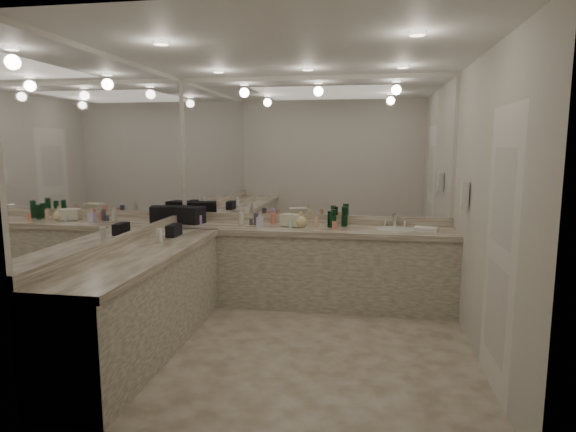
% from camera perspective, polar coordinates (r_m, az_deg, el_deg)
% --- Properties ---
extents(floor, '(3.20, 3.20, 0.00)m').
position_cam_1_polar(floor, '(4.54, 0.65, -15.20)').
color(floor, beige).
rests_on(floor, ground).
extents(ceiling, '(3.20, 3.20, 0.00)m').
position_cam_1_polar(ceiling, '(4.23, 0.72, 19.08)').
color(ceiling, white).
rests_on(ceiling, floor).
extents(wall_back, '(3.20, 0.02, 2.60)m').
position_cam_1_polar(wall_back, '(5.67, 2.97, 3.17)').
color(wall_back, beige).
rests_on(wall_back, floor).
extents(wall_left, '(0.02, 3.00, 2.60)m').
position_cam_1_polar(wall_left, '(4.70, -18.98, 1.64)').
color(wall_left, beige).
rests_on(wall_left, floor).
extents(wall_right, '(0.02, 3.00, 2.60)m').
position_cam_1_polar(wall_right, '(4.25, 22.51, 0.79)').
color(wall_right, beige).
rests_on(wall_right, floor).
extents(vanity_back_base, '(3.20, 0.60, 0.84)m').
position_cam_1_polar(vanity_back_base, '(5.53, 2.55, -6.24)').
color(vanity_back_base, beige).
rests_on(vanity_back_base, floor).
extents(vanity_back_top, '(3.20, 0.64, 0.06)m').
position_cam_1_polar(vanity_back_top, '(5.42, 2.57, -1.66)').
color(vanity_back_top, beige).
rests_on(vanity_back_top, vanity_back_base).
extents(vanity_left_base, '(0.60, 2.40, 0.84)m').
position_cam_1_polar(vanity_left_base, '(4.49, -16.85, -10.08)').
color(vanity_left_base, beige).
rests_on(vanity_left_base, floor).
extents(vanity_left_top, '(0.64, 2.42, 0.06)m').
position_cam_1_polar(vanity_left_top, '(4.37, -16.98, -4.48)').
color(vanity_left_top, beige).
rests_on(vanity_left_top, vanity_left_base).
extents(backsplash_back, '(3.20, 0.04, 0.10)m').
position_cam_1_polar(backsplash_back, '(5.69, 2.92, -0.36)').
color(backsplash_back, beige).
rests_on(backsplash_back, vanity_back_top).
extents(backsplash_left, '(0.04, 3.00, 0.10)m').
position_cam_1_polar(backsplash_left, '(4.74, -18.57, -2.56)').
color(backsplash_left, beige).
rests_on(backsplash_left, vanity_left_top).
extents(mirror_back, '(3.12, 0.01, 1.55)m').
position_cam_1_polar(mirror_back, '(5.63, 3.00, 7.98)').
color(mirror_back, white).
rests_on(mirror_back, wall_back).
extents(mirror_left, '(0.01, 2.92, 1.55)m').
position_cam_1_polar(mirror_left, '(4.67, -19.13, 7.44)').
color(mirror_left, white).
rests_on(mirror_left, wall_left).
extents(sink, '(0.44, 0.44, 0.03)m').
position_cam_1_polar(sink, '(5.40, 12.65, -1.63)').
color(sink, white).
rests_on(sink, vanity_back_top).
extents(faucet, '(0.24, 0.16, 0.14)m').
position_cam_1_polar(faucet, '(5.59, 12.56, -0.50)').
color(faucet, silver).
rests_on(faucet, vanity_back_top).
extents(wall_phone, '(0.06, 0.10, 0.24)m').
position_cam_1_polar(wall_phone, '(4.92, 20.21, 2.45)').
color(wall_phone, white).
rests_on(wall_phone, wall_right).
extents(door, '(0.02, 0.82, 2.10)m').
position_cam_1_polar(door, '(3.81, 23.79, -3.92)').
color(door, white).
rests_on(door, wall_right).
extents(black_toiletry_bag, '(0.39, 0.30, 0.20)m').
position_cam_1_polar(black_toiletry_bag, '(5.79, -11.68, 0.11)').
color(black_toiletry_bag, black).
rests_on(black_toiletry_bag, vanity_back_top).
extents(black_bag_spill, '(0.10, 0.21, 0.12)m').
position_cam_1_polar(black_bag_spill, '(5.02, -13.37, -1.68)').
color(black_bag_spill, black).
rests_on(black_bag_spill, vanity_left_top).
extents(cream_cosmetic_case, '(0.26, 0.19, 0.13)m').
position_cam_1_polar(cream_cosmetic_case, '(5.45, 0.40, -0.55)').
color(cream_cosmetic_case, beige).
rests_on(cream_cosmetic_case, vanity_back_top).
extents(hand_towel, '(0.27, 0.21, 0.04)m').
position_cam_1_polar(hand_towel, '(5.39, 16.02, -1.50)').
color(hand_towel, white).
rests_on(hand_towel, vanity_back_top).
extents(lotion_left, '(0.06, 0.06, 0.13)m').
position_cam_1_polar(lotion_left, '(4.70, -15.01, -2.32)').
color(lotion_left, white).
rests_on(lotion_left, vanity_left_top).
extents(soap_bottle_a, '(0.10, 0.10, 0.20)m').
position_cam_1_polar(soap_bottle_a, '(5.58, -5.55, -0.06)').
color(soap_bottle_a, beige).
rests_on(soap_bottle_a, vanity_back_top).
extents(soap_bottle_b, '(0.08, 0.08, 0.17)m').
position_cam_1_polar(soap_bottle_b, '(5.43, -3.34, -0.42)').
color(soap_bottle_b, silver).
rests_on(soap_bottle_b, vanity_back_top).
extents(soap_bottle_c, '(0.16, 0.16, 0.18)m').
position_cam_1_polar(soap_bottle_c, '(5.39, 1.51, -0.40)').
color(soap_bottle_c, beige).
rests_on(soap_bottle_c, vanity_back_top).
extents(green_bottle_0, '(0.06, 0.06, 0.19)m').
position_cam_1_polar(green_bottle_0, '(5.54, 5.42, -0.19)').
color(green_bottle_0, '#144C28').
rests_on(green_bottle_0, vanity_back_top).
extents(green_bottle_1, '(0.06, 0.06, 0.18)m').
position_cam_1_polar(green_bottle_1, '(5.42, 5.03, -0.38)').
color(green_bottle_1, '#144C28').
rests_on(green_bottle_1, vanity_back_top).
extents(green_bottle_2, '(0.07, 0.07, 0.22)m').
position_cam_1_polar(green_bottle_2, '(5.52, 6.72, -0.06)').
color(green_bottle_2, '#144C28').
rests_on(green_bottle_2, vanity_back_top).
extents(amenity_bottle_0, '(0.04, 0.04, 0.07)m').
position_cam_1_polar(amenity_bottle_0, '(5.59, -4.40, -0.71)').
color(amenity_bottle_0, '#3F3F4C').
rests_on(amenity_bottle_0, vanity_back_top).
extents(amenity_bottle_1, '(0.06, 0.06, 0.13)m').
position_cam_1_polar(amenity_bottle_1, '(5.63, -1.74, -0.30)').
color(amenity_bottle_1, '#E57F66').
rests_on(amenity_bottle_1, vanity_back_top).
extents(amenity_bottle_2, '(0.05, 0.05, 0.13)m').
position_cam_1_polar(amenity_bottle_2, '(5.39, 3.40, -0.71)').
color(amenity_bottle_2, '#E0B28C').
rests_on(amenity_bottle_2, vanity_back_top).
extents(amenity_bottle_3, '(0.05, 0.05, 0.10)m').
position_cam_1_polar(amenity_bottle_3, '(5.58, -3.29, -0.54)').
color(amenity_bottle_3, '#E57F66').
rests_on(amenity_bottle_3, vanity_back_top).
extents(amenity_bottle_4, '(0.06, 0.06, 0.11)m').
position_cam_1_polar(amenity_bottle_4, '(5.71, -10.44, -0.43)').
color(amenity_bottle_4, '#9966B2').
rests_on(amenity_bottle_4, vanity_back_top).
extents(amenity_bottle_5, '(0.06, 0.06, 0.08)m').
position_cam_1_polar(amenity_bottle_5, '(5.32, 5.55, -1.10)').
color(amenity_bottle_5, '#E57F66').
rests_on(amenity_bottle_5, vanity_back_top).
extents(amenity_bottle_6, '(0.04, 0.04, 0.08)m').
position_cam_1_polar(amenity_bottle_6, '(5.38, 0.31, -0.95)').
color(amenity_bottle_6, silver).
rests_on(amenity_bottle_6, vanity_back_top).
extents(amenity_bottle_7, '(0.05, 0.05, 0.14)m').
position_cam_1_polar(amenity_bottle_7, '(5.58, -3.82, -0.36)').
color(amenity_bottle_7, '#3F3F4C').
rests_on(amenity_bottle_7, vanity_back_top).
extents(amenity_bottle_8, '(0.06, 0.06, 0.08)m').
position_cam_1_polar(amenity_bottle_8, '(5.56, 0.22, -0.67)').
color(amenity_bottle_8, '#F2D84C').
rests_on(amenity_bottle_8, vanity_back_top).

